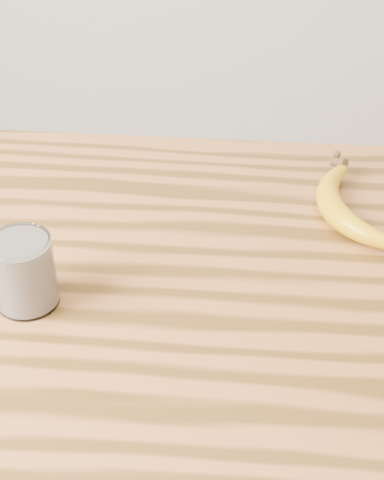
{
  "coord_description": "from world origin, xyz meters",
  "views": [
    {
      "loc": [
        0.15,
        -0.73,
        1.49
      ],
      "look_at": [
        0.08,
        0.03,
        0.93
      ],
      "focal_mm": 50.0,
      "sensor_mm": 36.0,
      "label": 1
    }
  ],
  "objects": [
    {
      "name": "banana",
      "position": [
        0.29,
        0.15,
        0.92
      ],
      "size": [
        0.2,
        0.34,
        0.04
      ],
      "primitive_type": null,
      "rotation": [
        0.0,
        0.0,
        0.26
      ],
      "color": "#CC9409",
      "rests_on": "table"
    },
    {
      "name": "table",
      "position": [
        0.0,
        0.0,
        0.77
      ],
      "size": [
        1.2,
        0.8,
        0.9
      ],
      "color": "#995B28",
      "rests_on": "ground"
    },
    {
      "name": "smoothie_glass",
      "position": [
        -0.12,
        -0.09,
        0.95
      ],
      "size": [
        0.08,
        0.08,
        0.1
      ],
      "color": "white",
      "rests_on": "table"
    }
  ]
}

